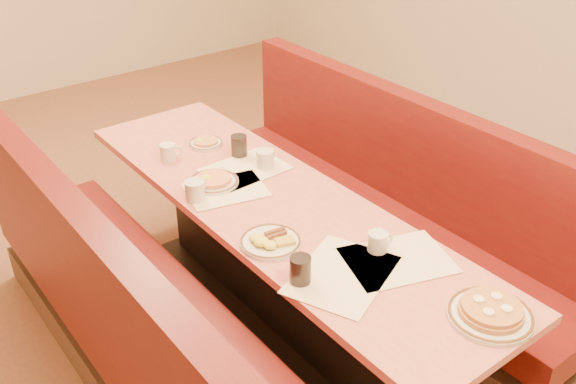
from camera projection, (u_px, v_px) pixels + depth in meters
ground at (276, 325)px, 3.33m from camera, size 8.00×8.00×0.00m
diner_table at (276, 268)px, 3.14m from camera, size 0.70×2.50×0.75m
booth_left at (140, 333)px, 2.76m from camera, size 0.55×2.50×1.05m
booth_right at (382, 220)px, 3.54m from camera, size 0.55×2.50×1.05m
placemat_near_left at (342, 274)px, 2.48m from camera, size 0.53×0.47×0.00m
placemat_near_right at (398, 260)px, 2.56m from camera, size 0.49×0.43×0.00m
placemat_far_left at (226, 190)px, 3.04m from camera, size 0.42×0.36×0.00m
placemat_far_right at (245, 169)px, 3.23m from camera, size 0.41×0.31×0.00m
pancake_plate at (491, 313)px, 2.26m from camera, size 0.31×0.31×0.07m
eggs_plate at (270, 241)px, 2.65m from camera, size 0.26×0.26×0.05m
extra_plate_mid at (206, 143)px, 3.46m from camera, size 0.19×0.19×0.04m
extra_plate_far at (213, 181)px, 3.09m from camera, size 0.24×0.24×0.05m
coffee_mug_a at (378, 242)px, 2.60m from camera, size 0.11×0.08×0.09m
coffee_mug_b at (195, 190)px, 2.95m from camera, size 0.13×0.09×0.10m
coffee_mug_c at (266, 159)px, 3.22m from camera, size 0.12×0.09×0.09m
coffee_mug_d at (169, 152)px, 3.29m from camera, size 0.12×0.08×0.09m
soda_tumbler_near at (300, 270)px, 2.42m from camera, size 0.08×0.08×0.11m
soda_tumbler_mid at (239, 146)px, 3.33m from camera, size 0.08×0.08×0.12m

